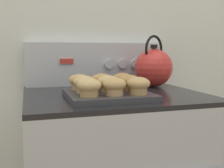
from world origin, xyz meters
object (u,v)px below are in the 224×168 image
Objects in this scene: muffin_r0_c0 at (89,87)px; muffin_r0_c1 at (114,86)px; muffin_r1_c1 at (108,83)px; muffin_r2_c2 at (123,80)px; tea_kettle at (154,67)px; muffin_r0_c2 at (138,85)px; muffin_r2_c0 at (79,81)px; muffin_r2_c1 at (102,81)px; muffin_r1_c0 at (85,84)px; muffin_pan at (108,95)px; muffin_r1_c2 at (129,82)px.

muffin_r0_c0 is 1.00× the size of muffin_r0_c1.
muffin_r2_c2 is at bearing 45.56° from muffin_r1_c1.
tea_kettle reaches higher than muffin_r2_c2.
muffin_r2_c2 is at bearing 89.21° from muffin_r0_c2.
muffin_r2_c2 is at bearing 0.14° from muffin_r2_c0.
muffin_r0_c0 is 0.33× the size of tea_kettle.
muffin_r2_c1 is (-0.09, 0.18, 0.00)m from muffin_r0_c2.
muffin_r1_c1 is (0.09, -0.00, 0.00)m from muffin_r1_c0.
muffin_r0_c0 is 0.18m from muffin_r0_c2.
muffin_r1_c2 reaches higher than muffin_pan.
muffin_r1_c0 is at bearing -179.79° from muffin_r1_c2.
muffin_r0_c0 is 0.20m from muffin_r1_c2.
muffin_r2_c2 is (0.00, 0.09, 0.00)m from muffin_r1_c2.
muffin_r0_c1 is 0.18m from muffin_r2_c1.
muffin_r1_c0 is 0.47m from tea_kettle.
muffin_pan is 0.40m from tea_kettle.
muffin_r0_c2 is 0.33× the size of tea_kettle.
tea_kettle reaches higher than muffin_r0_c2.
muffin_pan is 3.63× the size of muffin_r2_c1.
muffin_r2_c1 is (-0.00, 0.09, 0.00)m from muffin_r1_c1.
muffin_r2_c1 is 0.09m from muffin_r2_c2.
tea_kettle is (0.31, 0.33, 0.04)m from muffin_r0_c1.
muffin_pan is 0.14m from muffin_r2_c0.
muffin_r1_c1 is 1.00× the size of muffin_r2_c2.
muffin_r2_c0 is 0.43m from tea_kettle.
muffin_r0_c1 and muffin_r2_c1 have the same top height.
muffin_r1_c0 is at bearing 152.74° from muffin_r0_c2.
muffin_r1_c1 is (0.09, 0.09, 0.00)m from muffin_r0_c0.
muffin_r1_c2 is 0.20m from muffin_r2_c0.
muffin_r2_c2 is at bearing 62.67° from muffin_r0_c1.
muffin_r2_c0 is 1.00× the size of muffin_r2_c1.
muffin_pan is 3.63× the size of muffin_r1_c1.
muffin_r2_c1 reaches higher than muffin_pan.
tea_kettle is (0.40, 0.33, 0.04)m from muffin_r0_c0.
muffin_r1_c2 is at bearing -132.16° from tea_kettle.
muffin_r1_c1 is (0.00, 0.09, 0.00)m from muffin_r0_c1.
muffin_r0_c0 is at bearing -136.45° from muffin_r1_c1.
muffin_r1_c1 is at bearing 88.38° from muffin_r0_c1.
muffin_r0_c0 is 1.00× the size of muffin_r1_c0.
muffin_r0_c0 is at bearing -153.35° from muffin_r1_c2.
muffin_r2_c1 is at bearing 116.41° from muffin_r0_c2.
muffin_r2_c0 is at bearing 178.63° from muffin_r2_c1.
tea_kettle is (0.31, 0.16, 0.04)m from muffin_r2_c1.
muffin_r2_c0 is (-0.18, 0.09, 0.00)m from muffin_r1_c2.
muffin_r1_c2 is (-0.00, 0.09, 0.00)m from muffin_r0_c2.
muffin_r0_c2 is 1.00× the size of muffin_r2_c2.
muffin_r1_c1 is at bearing -11.16° from muffin_pan.
muffin_r0_c2 and muffin_r1_c0 have the same top height.
muffin_r1_c1 is at bearing -134.44° from muffin_r2_c2.
muffin_r0_c0 is 1.00× the size of muffin_r0_c2.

